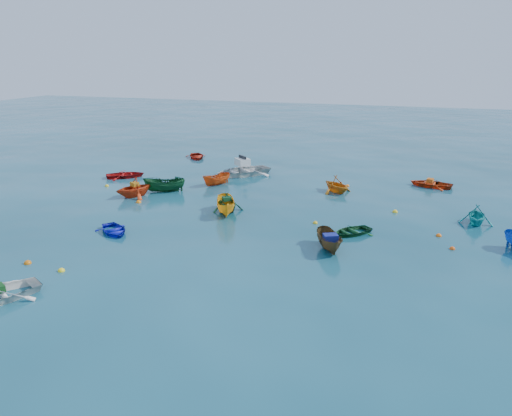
% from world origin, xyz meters
% --- Properties ---
extents(ground, '(160.00, 160.00, 0.00)m').
position_xyz_m(ground, '(0.00, 0.00, 0.00)').
color(ground, '#0A3B49').
rests_on(ground, ground).
extents(dinghy_blue_sw, '(3.22, 3.13, 0.54)m').
position_xyz_m(dinghy_blue_sw, '(-6.86, -1.15, 0.00)').
color(dinghy_blue_sw, '#0E13B4').
rests_on(dinghy_blue_sw, ground).
extents(sampan_brown_mid, '(2.25, 3.10, 1.13)m').
position_xyz_m(sampan_brown_mid, '(5.77, 0.26, 0.00)').
color(sampan_brown_mid, '#533C1D').
rests_on(sampan_brown_mid, ground).
extents(dinghy_orange_w, '(3.65, 3.82, 1.56)m').
position_xyz_m(dinghy_orange_w, '(-9.91, 6.16, 0.00)').
color(dinghy_orange_w, red).
rests_on(dinghy_orange_w, ground).
extents(sampan_yellow_mid, '(2.38, 3.40, 1.23)m').
position_xyz_m(sampan_yellow_mid, '(-1.90, 4.41, 0.00)').
color(sampan_yellow_mid, '#F9A916').
rests_on(sampan_yellow_mid, ground).
extents(dinghy_green_e, '(3.15, 3.19, 0.54)m').
position_xyz_m(dinghy_green_e, '(6.57, 3.09, 0.00)').
color(dinghy_green_e, '#10451E').
rests_on(dinghy_green_e, ground).
extents(dinghy_cyan_se, '(2.17, 2.50, 1.29)m').
position_xyz_m(dinghy_cyan_se, '(13.70, 7.48, 0.00)').
color(dinghy_cyan_se, teal).
rests_on(dinghy_cyan_se, ground).
extents(dinghy_red_nw, '(3.92, 3.69, 0.66)m').
position_xyz_m(dinghy_red_nw, '(-13.83, 11.09, 0.00)').
color(dinghy_red_nw, '#B10F0E').
rests_on(dinghy_red_nw, ground).
extents(sampan_orange_n, '(2.20, 2.86, 1.05)m').
position_xyz_m(sampan_orange_n, '(-5.39, 11.18, 0.00)').
color(sampan_orange_n, '#CD4E13').
rests_on(sampan_orange_n, ground).
extents(dinghy_green_n, '(3.29, 3.33, 1.33)m').
position_xyz_m(dinghy_green_n, '(-2.06, 5.07, 0.00)').
color(dinghy_green_n, '#114823').
rests_on(dinghy_green_n, ground).
extents(dinghy_red_ne, '(3.64, 2.91, 0.68)m').
position_xyz_m(dinghy_red_ne, '(11.08, 16.08, 0.00)').
color(dinghy_red_ne, '#BC350F').
rests_on(dinghy_red_ne, ground).
extents(dinghy_red_far, '(3.31, 3.57, 0.60)m').
position_xyz_m(dinghy_red_far, '(-11.47, 20.45, 0.00)').
color(dinghy_red_far, '#AC1E0E').
rests_on(dinghy_red_far, ground).
extents(dinghy_orange_far, '(3.52, 3.49, 1.41)m').
position_xyz_m(dinghy_orange_far, '(4.16, 12.05, 0.00)').
color(dinghy_orange_far, orange).
rests_on(dinghy_orange_far, ground).
extents(sampan_green_far, '(3.37, 2.46, 1.23)m').
position_xyz_m(sampan_green_far, '(-8.42, 8.01, 0.00)').
color(sampan_green_far, '#114B24').
rests_on(sampan_green_far, ground).
extents(motorboat_white, '(5.93, 6.01, 1.62)m').
position_xyz_m(motorboat_white, '(-4.57, 15.08, 0.00)').
color(motorboat_white, silver).
rests_on(motorboat_white, ground).
extents(tarp_blue_a, '(0.93, 0.84, 0.37)m').
position_xyz_m(tarp_blue_a, '(5.83, 0.13, 0.75)').
color(tarp_blue_a, navy).
rests_on(tarp_blue_a, sampan_brown_mid).
extents(tarp_orange_a, '(0.75, 0.69, 0.29)m').
position_xyz_m(tarp_orange_a, '(-9.88, 6.20, 0.93)').
color(tarp_orange_a, '#C57914').
rests_on(tarp_orange_a, dinghy_orange_w).
extents(tarp_green_b, '(0.72, 0.70, 0.28)m').
position_xyz_m(tarp_green_b, '(-2.13, 5.15, 0.80)').
color(tarp_green_b, '#114526').
rests_on(tarp_green_b, dinghy_green_n).
extents(tarp_orange_b, '(0.59, 0.71, 0.31)m').
position_xyz_m(tarp_orange_b, '(10.98, 16.10, 0.49)').
color(tarp_orange_b, '#D15D15').
rests_on(tarp_orange_b, dinghy_red_ne).
extents(buoy_or_a, '(0.37, 0.37, 0.37)m').
position_xyz_m(buoy_or_a, '(-8.45, -6.44, 0.00)').
color(buoy_or_a, orange).
rests_on(buoy_or_a, ground).
extents(buoy_ye_a, '(0.34, 0.34, 0.34)m').
position_xyz_m(buoy_ye_a, '(-6.21, -6.67, 0.00)').
color(buoy_ye_a, yellow).
rests_on(buoy_ye_a, ground).
extents(buoy_or_b, '(0.33, 0.33, 0.33)m').
position_xyz_m(buoy_or_b, '(11.47, 4.33, 0.00)').
color(buoy_or_b, '#FF650D').
rests_on(buoy_or_b, ground).
extents(buoy_ye_b, '(0.31, 0.31, 0.31)m').
position_xyz_m(buoy_ye_b, '(-13.61, 8.02, 0.00)').
color(buoy_ye_b, yellow).
rests_on(buoy_ye_b, ground).
extents(buoy_or_c, '(0.37, 0.37, 0.37)m').
position_xyz_m(buoy_or_c, '(-8.77, 4.79, 0.00)').
color(buoy_or_c, orange).
rests_on(buoy_or_c, ground).
extents(buoy_ye_c, '(0.31, 0.31, 0.31)m').
position_xyz_m(buoy_ye_c, '(4.15, 4.32, 0.00)').
color(buoy_ye_c, gold).
rests_on(buoy_ye_c, ground).
extents(buoy_or_d, '(0.31, 0.31, 0.31)m').
position_xyz_m(buoy_or_d, '(12.14, 2.42, 0.00)').
color(buoy_or_d, '#E64D0C').
rests_on(buoy_or_d, ground).
extents(buoy_ye_d, '(0.35, 0.35, 0.35)m').
position_xyz_m(buoy_ye_d, '(-10.11, 6.80, 0.00)').
color(buoy_ye_d, yellow).
rests_on(buoy_ye_d, ground).
extents(buoy_or_e, '(0.34, 0.34, 0.34)m').
position_xyz_m(buoy_or_e, '(4.73, 14.06, 0.00)').
color(buoy_or_e, orange).
rests_on(buoy_or_e, ground).
extents(buoy_ye_e, '(0.36, 0.36, 0.36)m').
position_xyz_m(buoy_ye_e, '(8.77, 8.24, 0.00)').
color(buoy_ye_e, yellow).
rests_on(buoy_ye_e, ground).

